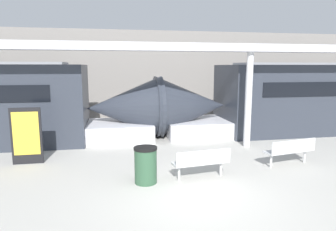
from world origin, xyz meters
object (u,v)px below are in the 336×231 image
object	(u,v)px
trash_bin	(146,165)
poster_board	(26,136)
train_left	(335,99)
bench_near	(202,161)
bench_far	(291,149)
support_column_near	(248,100)

from	to	relation	value
trash_bin	poster_board	world-z (taller)	poster_board
train_left	bench_near	size ratio (longest dim) A/B	10.80
bench_near	poster_board	bearing A→B (deg)	147.93
bench_far	train_left	bearing A→B (deg)	30.41
poster_board	support_column_near	world-z (taller)	support_column_near
bench_near	bench_far	bearing A→B (deg)	3.36
bench_near	support_column_near	xyz separation A→B (m)	(2.69, 2.95, 1.26)
bench_near	support_column_near	distance (m)	4.19
bench_far	support_column_near	bearing A→B (deg)	86.81
bench_far	bench_near	bearing A→B (deg)	-179.88
train_left	trash_bin	size ratio (longest dim) A/B	18.00
bench_far	trash_bin	xyz separation A→B (m)	(-4.53, -0.54, -0.03)
bench_far	trash_bin	bearing A→B (deg)	176.05
bench_near	support_column_near	world-z (taller)	support_column_near
bench_near	poster_board	distance (m)	5.49
train_left	bench_far	xyz separation A→B (m)	(-5.23, -4.58, -0.99)
bench_near	trash_bin	size ratio (longest dim) A/B	1.67
bench_far	poster_board	xyz separation A→B (m)	(-7.99, 1.69, 0.38)
trash_bin	poster_board	bearing A→B (deg)	147.19
poster_board	bench_far	bearing A→B (deg)	-11.93
bench_near	bench_far	size ratio (longest dim) A/B	0.94
poster_board	support_column_near	xyz separation A→B (m)	(7.67, 0.68, 0.88)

